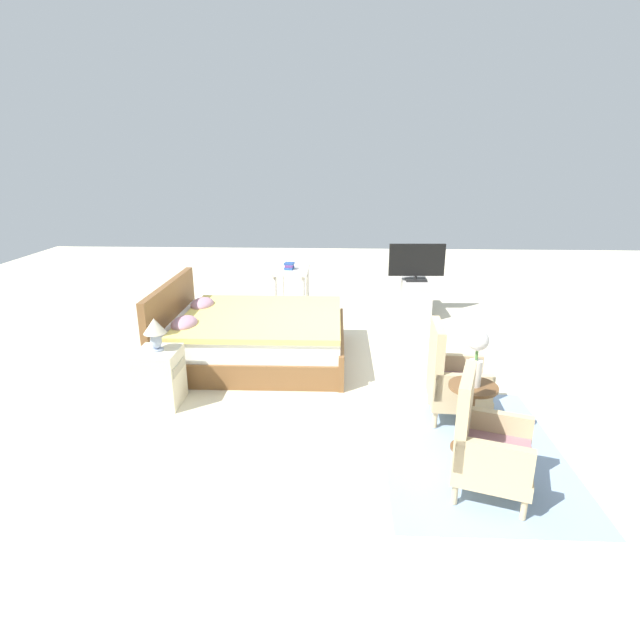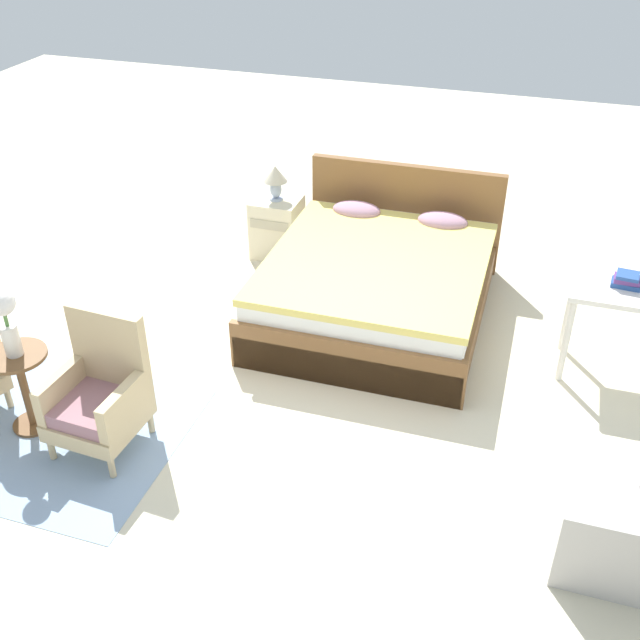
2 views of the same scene
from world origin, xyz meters
name	(u,v)px [view 1 (image 1 of 2)]	position (x,y,z in m)	size (l,w,h in m)	color
ground_plane	(347,365)	(0.00, 0.00, 0.00)	(16.00, 16.00, 0.00)	beige
floor_rug	(470,449)	(-1.79, -1.04, 0.00)	(2.10, 1.50, 0.01)	#8EA8C6
bed	(252,337)	(0.13, 1.15, 0.30)	(1.79, 2.14, 0.96)	brown
armchair_by_window_left	(486,446)	(-2.34, -0.98, 0.38)	(0.68, 0.68, 0.92)	#CCB284
armchair_by_window_right	(453,380)	(-1.21, -0.98, 0.38)	(0.57, 0.57, 0.92)	#CCB284
side_table	(471,410)	(-1.79, -1.01, 0.38)	(0.40, 0.40, 0.60)	brown
flower_vase	(477,352)	(-1.79, -1.01, 0.90)	(0.17, 0.17, 0.48)	silver
nightstand	(160,377)	(-1.06, 1.88, 0.29)	(0.44, 0.41, 0.57)	beige
table_lamp	(155,330)	(-1.06, 1.88, 0.79)	(0.22, 0.22, 0.33)	#9EADC6
tv_stand	(415,297)	(2.16, -1.09, 0.26)	(0.96, 0.40, 0.52)	#B7B2AD
tv_flatscreen	(417,262)	(2.16, -1.09, 0.83)	(0.21, 0.87, 0.58)	black
vanity_desk	(292,274)	(2.12, 0.85, 0.62)	(1.04, 0.52, 0.73)	silver
book_stack	(289,266)	(1.98, 0.88, 0.78)	(0.21, 0.16, 0.10)	#284C8E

